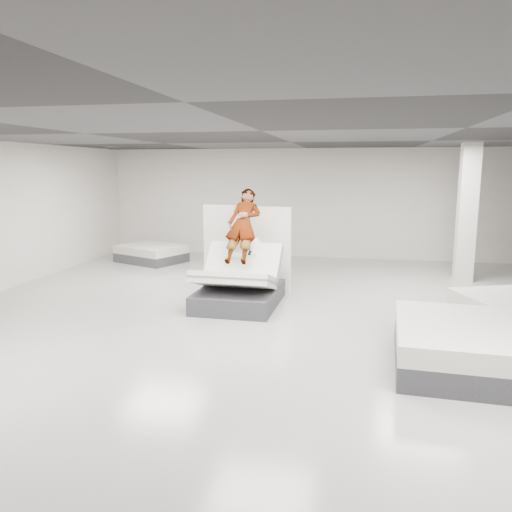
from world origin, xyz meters
name	(u,v)px	position (x,y,z in m)	size (l,w,h in m)	color
room	(261,233)	(0.00, 0.00, 1.60)	(14.00, 14.04, 3.20)	#A5A29C
hero_bed	(239,286)	(-0.68, 1.33, 0.39)	(1.52, 1.99, 1.26)	#3D3D42
person	(243,239)	(-0.68, 1.65, 1.25)	(0.62, 0.41, 1.69)	slate
remote	(250,253)	(-0.46, 1.30, 1.05)	(0.05, 0.14, 0.03)	black
divider_panel	(246,248)	(-0.84, 2.65, 0.91)	(2.01, 0.09, 1.83)	white
flat_bed_right_near	(458,346)	(2.90, -1.04, 0.29)	(1.73, 2.23, 0.59)	#3D3D42
flat_bed_left_far	(151,254)	(-4.18, 5.25, 0.24)	(2.10, 1.88, 0.48)	#3D3D42
column	(467,213)	(4.00, 4.50, 1.60)	(0.40, 0.40, 3.20)	silver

